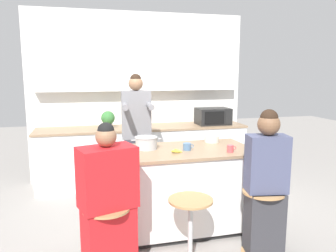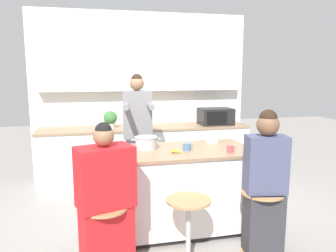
{
  "view_description": "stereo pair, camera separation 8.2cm",
  "coord_description": "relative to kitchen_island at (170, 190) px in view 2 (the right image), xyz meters",
  "views": [
    {
      "loc": [
        -0.87,
        -3.35,
        1.74
      ],
      "look_at": [
        0.0,
        0.08,
        1.16
      ],
      "focal_mm": 35.0,
      "sensor_mm": 36.0,
      "label": 1
    },
    {
      "loc": [
        -0.79,
        -3.37,
        1.74
      ],
      "look_at": [
        0.0,
        0.08,
        1.16
      ],
      "focal_mm": 35.0,
      "sensor_mm": 36.0,
      "label": 2
    }
  ],
  "objects": [
    {
      "name": "cooking_pot",
      "position": [
        -0.24,
        0.11,
        0.52
      ],
      "size": [
        0.33,
        0.25,
        0.14
      ],
      "color": "#B7BABC",
      "rests_on": "kitchen_island"
    },
    {
      "name": "kitchen_island",
      "position": [
        0.0,
        0.0,
        0.0
      ],
      "size": [
        1.83,
        0.84,
        0.91
      ],
      "color": "black",
      "rests_on": "ground_plane"
    },
    {
      "name": "microwave",
      "position": [
        1.15,
        1.61,
        0.57
      ],
      "size": [
        0.53,
        0.38,
        0.27
      ],
      "color": "black",
      "rests_on": "back_counter"
    },
    {
      "name": "fruit_bowl",
      "position": [
        0.59,
        0.28,
        0.49
      ],
      "size": [
        0.17,
        0.17,
        0.08
      ],
      "color": "silver",
      "rests_on": "kitchen_island"
    },
    {
      "name": "person_wrapped_blanket",
      "position": [
        -0.72,
        -0.72,
        0.17
      ],
      "size": [
        0.52,
        0.41,
        1.35
      ],
      "rotation": [
        0.0,
        0.0,
        0.3
      ],
      "color": "red",
      "rests_on": "ground_plane"
    },
    {
      "name": "potted_plant",
      "position": [
        -0.55,
        1.66,
        0.58
      ],
      "size": [
        0.21,
        0.21,
        0.26
      ],
      "color": "beige",
      "rests_on": "back_counter"
    },
    {
      "name": "coffee_cup_far",
      "position": [
        0.59,
        -0.25,
        0.49
      ],
      "size": [
        0.1,
        0.07,
        0.08
      ],
      "color": "#DB4C51",
      "rests_on": "kitchen_island"
    },
    {
      "name": "banana_bunch",
      "position": [
        0.03,
        -0.15,
        0.47
      ],
      "size": [
        0.13,
        0.1,
        0.04
      ],
      "color": "yellow",
      "rests_on": "kitchen_island"
    },
    {
      "name": "juice_carton",
      "position": [
        -0.66,
        -0.17,
        0.55
      ],
      "size": [
        0.06,
        0.06,
        0.21
      ],
      "color": "gold",
      "rests_on": "kitchen_island"
    },
    {
      "name": "coffee_cup_near",
      "position": [
        0.18,
        -0.05,
        0.49
      ],
      "size": [
        0.12,
        0.09,
        0.08
      ],
      "color": "#4C7099",
      "rests_on": "kitchen_island"
    },
    {
      "name": "back_counter",
      "position": [
        0.0,
        1.66,
        -0.01
      ],
      "size": [
        3.27,
        0.66,
        0.9
      ],
      "color": "white",
      "rests_on": "ground_plane"
    },
    {
      "name": "bar_stool_leftmost",
      "position": [
        -0.73,
        -0.73,
        -0.1
      ],
      "size": [
        0.4,
        0.4,
        0.63
      ],
      "color": "tan",
      "rests_on": "ground_plane"
    },
    {
      "name": "ground_plane",
      "position": [
        0.0,
        0.0,
        -0.46
      ],
      "size": [
        16.0,
        16.0,
        0.0
      ],
      "primitive_type": "plane",
      "color": "gray"
    },
    {
      "name": "person_seated_near",
      "position": [
        0.75,
        -0.72,
        0.2
      ],
      "size": [
        0.4,
        0.32,
        1.41
      ],
      "rotation": [
        0.0,
        0.0,
        -0.18
      ],
      "color": "#333338",
      "rests_on": "ground_plane"
    },
    {
      "name": "wall_back",
      "position": [
        0.0,
        1.97,
        1.08
      ],
      "size": [
        3.52,
        0.22,
        2.7
      ],
      "color": "silver",
      "rests_on": "ground_plane"
    },
    {
      "name": "bar_stool_center",
      "position": [
        0.0,
        -0.73,
        -0.1
      ],
      "size": [
        0.4,
        0.4,
        0.63
      ],
      "color": "tan",
      "rests_on": "ground_plane"
    },
    {
      "name": "person_cooking",
      "position": [
        -0.25,
        0.75,
        0.4
      ],
      "size": [
        0.41,
        0.58,
        1.73
      ],
      "rotation": [
        0.0,
        0.0,
        -0.08
      ],
      "color": "#383842",
      "rests_on": "ground_plane"
    },
    {
      "name": "bar_stool_rightmost",
      "position": [
        0.73,
        -0.71,
        -0.1
      ],
      "size": [
        0.4,
        0.4,
        0.63
      ],
      "color": "tan",
      "rests_on": "ground_plane"
    }
  ]
}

